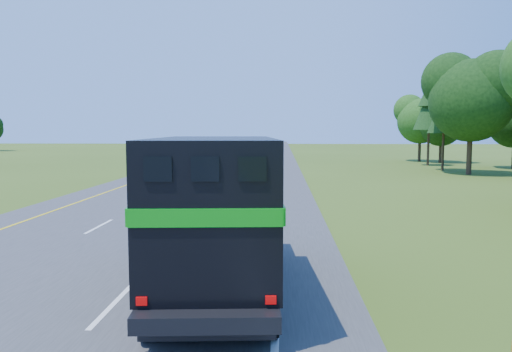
% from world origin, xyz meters
% --- Properties ---
extents(road, '(15.00, 260.00, 0.04)m').
position_xyz_m(road, '(0.00, 50.00, 0.02)').
color(road, '#38383A').
rests_on(road, ground).
extents(lane_markings, '(11.15, 260.00, 0.01)m').
position_xyz_m(lane_markings, '(0.00, 50.00, 0.04)').
color(lane_markings, yellow).
rests_on(lane_markings, road).
extents(horse_truck, '(3.27, 8.62, 3.74)m').
position_xyz_m(horse_truck, '(4.04, 12.21, 2.04)').
color(horse_truck, black).
rests_on(horse_truck, road).
extents(white_suv, '(3.10, 6.71, 1.86)m').
position_xyz_m(white_suv, '(-3.45, 50.19, 0.97)').
color(white_suv, white).
rests_on(white_suv, road).
extents(far_car, '(1.92, 4.72, 1.61)m').
position_xyz_m(far_car, '(-3.59, 103.57, 0.84)').
color(far_car, '#ACACB3').
rests_on(far_car, road).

